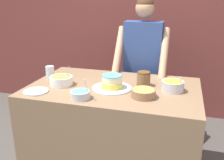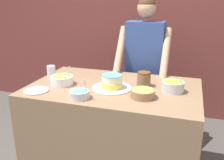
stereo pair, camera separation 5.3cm
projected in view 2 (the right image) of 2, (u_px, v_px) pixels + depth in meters
wall_back at (146, 24)px, 3.51m from camera, size 10.00×0.05×2.60m
counter at (114, 131)px, 2.37m from camera, size 1.51×0.94×0.90m
person_baker at (144, 59)px, 2.80m from camera, size 0.56×0.47×1.68m
cake at (111, 83)px, 2.17m from camera, size 0.35×0.35×0.12m
frosting_bowl_orange at (173, 86)px, 2.10m from camera, size 0.19×0.19×0.14m
frosting_bowl_olive at (62, 80)px, 2.27m from camera, size 0.20×0.20×0.17m
frosting_bowl_blue at (80, 94)px, 1.96m from camera, size 0.16×0.16×0.18m
frosting_bowl_yellow at (143, 93)px, 1.97m from camera, size 0.20×0.20×0.07m
drinking_glass at (51, 71)px, 2.49m from camera, size 0.08×0.08×0.11m
ceramic_plate at (36, 91)px, 2.11m from camera, size 0.21×0.21×0.01m
stoneware_jar at (144, 79)px, 2.22m from camera, size 0.12×0.12×0.13m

